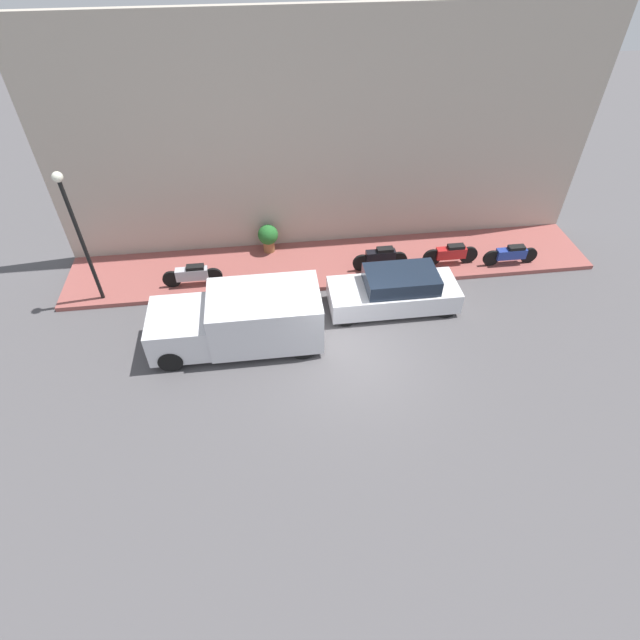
# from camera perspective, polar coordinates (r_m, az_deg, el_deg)

# --- Properties ---
(ground_plane) EXTENTS (60.00, 60.00, 0.00)m
(ground_plane) POSITION_cam_1_polar(r_m,az_deg,el_deg) (14.86, 3.94, -4.37)
(ground_plane) COLOR #514F51
(sidewalk) EXTENTS (2.86, 18.65, 0.16)m
(sidewalk) POSITION_cam_1_polar(r_m,az_deg,el_deg) (18.29, 1.35, 6.48)
(sidewalk) COLOR #934C47
(sidewalk) RESTS_ON ground_plane
(building_facade) EXTENTS (0.30, 18.65, 7.97)m
(building_facade) POSITION_cam_1_polar(r_m,az_deg,el_deg) (17.74, 0.78, 19.78)
(building_facade) COLOR #B2A899
(building_facade) RESTS_ON ground_plane
(parked_car) EXTENTS (1.60, 4.15, 1.37)m
(parked_car) POSITION_cam_1_polar(r_m,az_deg,el_deg) (16.29, 8.55, 3.28)
(parked_car) COLOR silver
(parked_car) RESTS_ON ground_plane
(delivery_van) EXTENTS (2.03, 5.01, 1.76)m
(delivery_van) POSITION_cam_1_polar(r_m,az_deg,el_deg) (14.89, -9.21, 0.04)
(delivery_van) COLOR silver
(delivery_van) RESTS_ON ground_plane
(scooter_silver) EXTENTS (0.30, 2.00, 0.79)m
(scooter_silver) POSITION_cam_1_polar(r_m,az_deg,el_deg) (17.44, -14.37, 5.06)
(scooter_silver) COLOR #B7B7BF
(scooter_silver) RESTS_ON sidewalk
(motorcycle_red) EXTENTS (0.30, 2.00, 0.78)m
(motorcycle_red) POSITION_cam_1_polar(r_m,az_deg,el_deg) (18.49, 14.75, 7.35)
(motorcycle_red) COLOR #B21E1E
(motorcycle_red) RESTS_ON sidewalk
(motorcycle_black) EXTENTS (0.30, 1.95, 0.88)m
(motorcycle_black) POSITION_cam_1_polar(r_m,az_deg,el_deg) (17.74, 6.94, 7.06)
(motorcycle_black) COLOR black
(motorcycle_black) RESTS_ON sidewalk
(motorcycle_blue) EXTENTS (0.30, 2.00, 0.74)m
(motorcycle_blue) POSITION_cam_1_polar(r_m,az_deg,el_deg) (19.17, 21.01, 7.04)
(motorcycle_blue) COLOR navy
(motorcycle_blue) RESTS_ON sidewalk
(streetlamp) EXTENTS (0.30, 0.30, 4.47)m
(streetlamp) POSITION_cam_1_polar(r_m,az_deg,el_deg) (16.65, -26.15, 9.76)
(streetlamp) COLOR black
(streetlamp) RESTS_ON sidewalk
(potted_plant) EXTENTS (0.74, 0.74, 1.07)m
(potted_plant) POSITION_cam_1_polar(r_m,az_deg,el_deg) (18.57, -5.95, 9.49)
(potted_plant) COLOR brown
(potted_plant) RESTS_ON sidewalk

